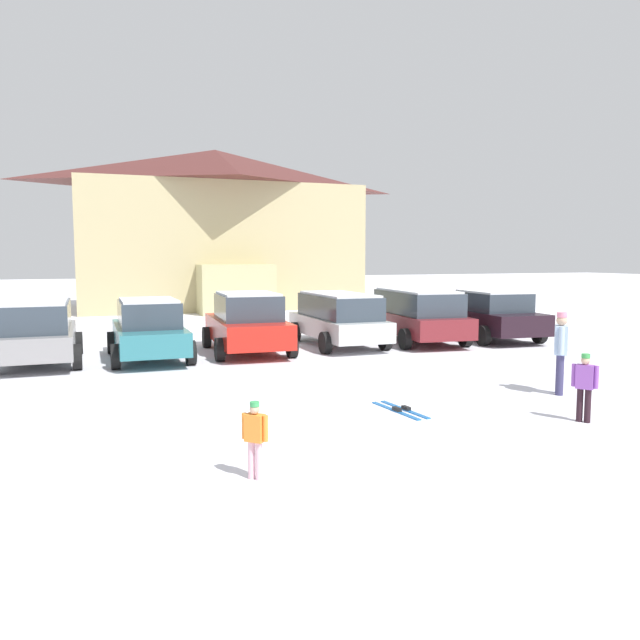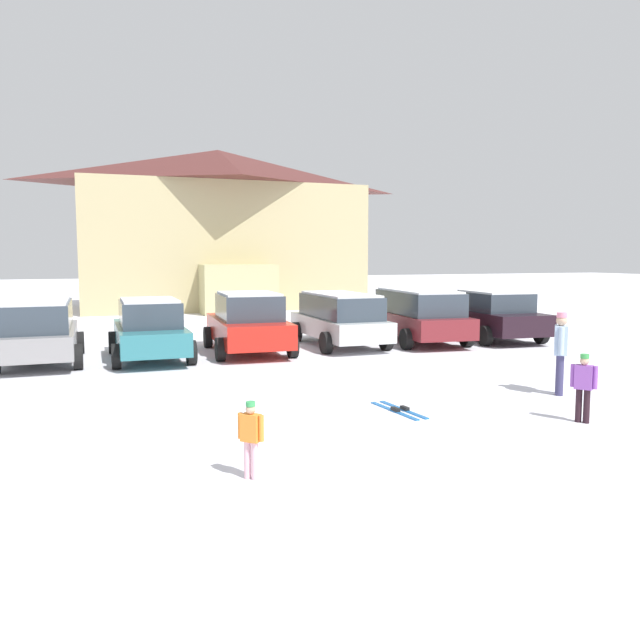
# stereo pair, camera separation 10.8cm
# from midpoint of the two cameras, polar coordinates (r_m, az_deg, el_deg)

# --- Properties ---
(ground) EXTENTS (160.00, 160.00, 0.00)m
(ground) POSITION_cam_midpoint_polar(r_m,az_deg,el_deg) (7.70, 23.38, -15.82)
(ground) COLOR silver
(ski_lodge) EXTENTS (15.43, 10.20, 8.62)m
(ski_lodge) POSITION_cam_midpoint_polar(r_m,az_deg,el_deg) (35.34, -9.53, 8.28)
(ski_lodge) COLOR tan
(ski_lodge) RESTS_ON ground
(parked_grey_wagon) EXTENTS (2.16, 4.41, 1.67)m
(parked_grey_wagon) POSITION_cam_midpoint_polar(r_m,az_deg,el_deg) (17.77, -24.47, -0.79)
(parked_grey_wagon) COLOR gray
(parked_grey_wagon) RESTS_ON ground
(parked_teal_hatchback) EXTENTS (2.14, 4.40, 1.65)m
(parked_teal_hatchback) POSITION_cam_midpoint_polar(r_m,az_deg,el_deg) (17.47, -15.57, -0.80)
(parked_teal_hatchback) COLOR #296C75
(parked_teal_hatchback) RESTS_ON ground
(parked_red_sedan) EXTENTS (2.46, 4.46, 1.76)m
(parked_red_sedan) POSITION_cam_midpoint_polar(r_m,az_deg,el_deg) (18.13, -6.84, -0.25)
(parked_red_sedan) COLOR red
(parked_red_sedan) RESTS_ON ground
(parked_silver_wagon) EXTENTS (2.21, 4.57, 1.65)m
(parked_silver_wagon) POSITION_cam_midpoint_polar(r_m,az_deg,el_deg) (19.40, 1.52, 0.23)
(parked_silver_wagon) COLOR silver
(parked_silver_wagon) RESTS_ON ground
(parked_maroon_van) EXTENTS (2.61, 4.97, 1.72)m
(parked_maroon_van) POSITION_cam_midpoint_polar(r_m,az_deg,el_deg) (20.51, 8.65, 0.56)
(parked_maroon_van) COLOR maroon
(parked_maroon_van) RESTS_ON ground
(parked_black_sedan) EXTENTS (2.57, 4.66, 1.65)m
(parked_black_sedan) POSITION_cam_midpoint_polar(r_m,az_deg,el_deg) (21.71, 15.12, 0.48)
(parked_black_sedan) COLOR black
(parked_black_sedan) RESTS_ON ground
(skier_child_in_purple_jacket) EXTENTS (0.30, 0.37, 1.16)m
(skier_child_in_purple_jacket) POSITION_cam_midpoint_polar(r_m,az_deg,el_deg) (11.38, 22.79, -5.39)
(skier_child_in_purple_jacket) COLOR black
(skier_child_in_purple_jacket) RESTS_ON ground
(skier_adult_in_blue_parka) EXTENTS (0.44, 0.50, 1.67)m
(skier_adult_in_blue_parka) POSITION_cam_midpoint_polar(r_m,az_deg,el_deg) (13.44, 20.93, -2.42)
(skier_adult_in_blue_parka) COLOR #37355B
(skier_adult_in_blue_parka) RESTS_ON ground
(skier_child_in_orange_jacket) EXTENTS (0.27, 0.28, 0.99)m
(skier_child_in_orange_jacket) POSITION_cam_midpoint_polar(r_m,az_deg,el_deg) (7.93, -6.36, -10.46)
(skier_child_in_orange_jacket) COLOR beige
(skier_child_in_orange_jacket) RESTS_ON ground
(pair_of_skis) EXTENTS (0.42, 1.48, 0.08)m
(pair_of_skis) POSITION_cam_midpoint_polar(r_m,az_deg,el_deg) (11.47, 7.09, -8.14)
(pair_of_skis) COLOR #1C61AE
(pair_of_skis) RESTS_ON ground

